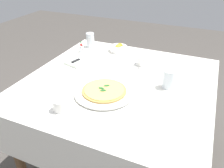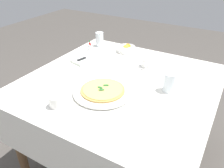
# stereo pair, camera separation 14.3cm
# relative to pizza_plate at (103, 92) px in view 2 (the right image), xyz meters

# --- Properties ---
(ground_plane) EXTENTS (8.00, 8.00, 0.00)m
(ground_plane) POSITION_rel_pizza_plate_xyz_m (0.19, -0.02, -0.75)
(ground_plane) COLOR #4C4742
(dining_table) EXTENTS (1.20, 1.20, 0.74)m
(dining_table) POSITION_rel_pizza_plate_xyz_m (0.19, -0.02, -0.13)
(dining_table) COLOR white
(dining_table) RESTS_ON ground_plane
(pizza_plate) EXTENTS (0.36, 0.36, 0.02)m
(pizza_plate) POSITION_rel_pizza_plate_xyz_m (0.00, 0.00, 0.00)
(pizza_plate) COLOR white
(pizza_plate) RESTS_ON dining_table
(pizza) EXTENTS (0.27, 0.27, 0.02)m
(pizza) POSITION_rel_pizza_plate_xyz_m (0.00, 0.00, 0.01)
(pizza) COLOR tan
(pizza) RESTS_ON pizza_plate
(coffee_cup_far_right) EXTENTS (0.13, 0.13, 0.07)m
(coffee_cup_far_right) POSITION_rel_pizza_plate_xyz_m (0.46, -0.09, 0.02)
(coffee_cup_far_right) COLOR white
(coffee_cup_far_right) RESTS_ON dining_table
(coffee_cup_left_edge) EXTENTS (0.13, 0.13, 0.07)m
(coffee_cup_left_edge) POSITION_rel_pizza_plate_xyz_m (-0.25, 0.14, 0.02)
(coffee_cup_left_edge) COLOR white
(coffee_cup_left_edge) RESTS_ON dining_table
(water_glass_right_edge) EXTENTS (0.07, 0.07, 0.12)m
(water_glass_right_edge) POSITION_rel_pizza_plate_xyz_m (0.23, -0.33, 0.04)
(water_glass_right_edge) COLOR white
(water_glass_right_edge) RESTS_ON dining_table
(water_glass_near_right) EXTENTS (0.07, 0.07, 0.13)m
(water_glass_near_right) POSITION_rel_pizza_plate_xyz_m (0.64, 0.44, 0.04)
(water_glass_near_right) COLOR white
(water_glass_near_right) RESTS_ON dining_table
(napkin_folded) EXTENTS (0.25, 0.18, 0.02)m
(napkin_folded) POSITION_rel_pizza_plate_xyz_m (0.34, 0.36, -0.00)
(napkin_folded) COLOR white
(napkin_folded) RESTS_ON dining_table
(dinner_knife) EXTENTS (0.19, 0.07, 0.01)m
(dinner_knife) POSITION_rel_pizza_plate_xyz_m (0.34, 0.36, 0.01)
(dinner_knife) COLOR silver
(dinner_knife) RESTS_ON napkin_folded
(citrus_bowl) EXTENTS (0.15, 0.15, 0.06)m
(citrus_bowl) POSITION_rel_pizza_plate_xyz_m (0.65, 0.17, 0.02)
(citrus_bowl) COLOR white
(citrus_bowl) RESTS_ON dining_table
(hot_sauce_bottle) EXTENTS (0.02, 0.02, 0.08)m
(hot_sauce_bottle) POSITION_rel_pizza_plate_xyz_m (0.53, 0.47, 0.02)
(hot_sauce_bottle) COLOR #B7140F
(hot_sauce_bottle) RESTS_ON dining_table
(salt_shaker) EXTENTS (0.03, 0.03, 0.06)m
(salt_shaker) POSITION_rel_pizza_plate_xyz_m (0.56, 0.48, 0.01)
(salt_shaker) COLOR white
(salt_shaker) RESTS_ON dining_table
(pepper_shaker) EXTENTS (0.03, 0.03, 0.06)m
(pepper_shaker) POSITION_rel_pizza_plate_xyz_m (0.50, 0.46, 0.01)
(pepper_shaker) COLOR white
(pepper_shaker) RESTS_ON dining_table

